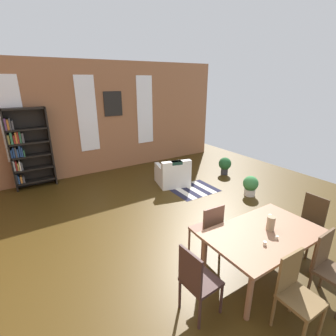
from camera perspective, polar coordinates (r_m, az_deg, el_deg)
ground_plane at (r=4.66m, az=-0.98°, el=-16.50°), size 10.85×10.85×0.00m
back_wall_brick at (r=7.79m, az=-17.92°, el=10.43°), size 8.97×0.12×3.28m
window_pane_0 at (r=7.44m, az=-31.93°, el=9.36°), size 0.55×0.02×2.13m
window_pane_1 at (r=7.70m, az=-17.90°, el=11.57°), size 0.55×0.02×2.13m
window_pane_2 at (r=8.37m, az=-5.29°, el=12.97°), size 0.55×0.02×2.13m
dining_table at (r=3.88m, az=20.94°, el=-14.54°), size 1.64×1.01×0.73m
vase_on_table at (r=3.87m, az=22.36°, el=-11.59°), size 0.11×0.11×0.21m
tealight_candle_0 at (r=3.57m, az=21.19°, el=-15.72°), size 0.04×0.04×0.05m
tealight_candle_1 at (r=4.25m, az=22.21°, el=-10.01°), size 0.04×0.04×0.04m
tealight_candle_2 at (r=3.75m, az=23.51°, el=-14.30°), size 0.04×0.04×0.04m
dining_chair_head_right at (r=4.86m, az=29.44°, el=-10.55°), size 0.40×0.40×0.95m
dining_chair_near_right at (r=3.97m, az=32.88°, el=-18.27°), size 0.42×0.42×0.95m
dining_chair_head_left at (r=3.25m, az=6.57°, el=-24.00°), size 0.42×0.42×0.95m
dining_chair_near_left at (r=3.42m, az=27.07°, el=-23.70°), size 0.41×0.41×0.95m
dining_chair_far_left at (r=4.11m, az=9.15°, el=-13.60°), size 0.42×0.42×0.95m
bookshelf_tall at (r=7.40m, az=-29.46°, el=3.90°), size 0.99×0.31×2.09m
armchair_white at (r=6.87m, az=1.09°, el=-1.54°), size 0.97×0.97×0.75m
potted_plant_corner at (r=7.79m, az=12.83°, el=0.75°), size 0.38×0.38×0.53m
potted_plant_window at (r=6.54m, az=18.27°, el=-3.70°), size 0.37×0.37×0.50m
striped_rug at (r=6.66m, az=5.91°, el=-4.89°), size 1.14×0.93×0.01m
framed_picture at (r=7.91m, az=-12.43°, el=14.09°), size 0.56×0.03×0.72m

